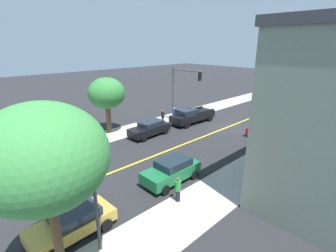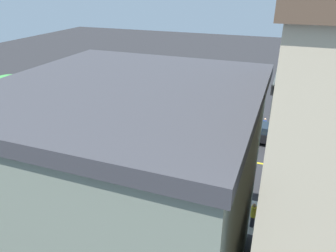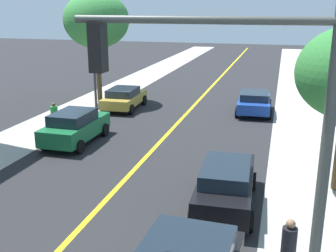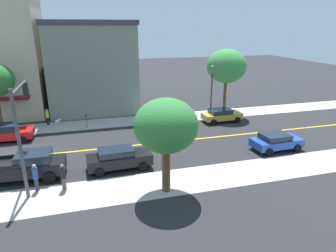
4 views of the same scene
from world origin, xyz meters
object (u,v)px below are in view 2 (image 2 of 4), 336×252
object	(u,v)px
street_tree_right_corner	(12,98)
gold_sedan_left_curb	(56,143)
blue_sedan_right_curb	(96,110)
black_pickup_truck	(275,136)
pedestrian_yellow_shirt	(253,214)
pedestrian_green_shirt	(102,163)
pedestrian_black_shirt	(248,123)
small_dog	(237,216)
red_sedan_left_curb	(308,191)
parking_meter	(201,183)
green_sedan_left_curb	(128,155)
black_sedan_right_curb	(208,126)
pedestrian_blue_shirt	(264,126)
street_tree_left_far	(196,80)
fire_hydrant	(285,207)
traffic_light_mast	(273,95)
street_lamp	(41,121)

from	to	relation	value
street_tree_right_corner	gold_sedan_left_curb	world-z (taller)	street_tree_right_corner
blue_sedan_right_curb	black_pickup_truck	bearing A→B (deg)	176.91
black_pickup_truck	pedestrian_yellow_shirt	size ratio (longest dim) A/B	3.50
pedestrian_green_shirt	pedestrian_black_shirt	bearing A→B (deg)	2.06
pedestrian_black_shirt	small_dog	bearing A→B (deg)	20.78
red_sedan_left_curb	pedestrian_green_shirt	size ratio (longest dim) A/B	2.88
parking_meter	green_sedan_left_curb	bearing A→B (deg)	73.96
black_sedan_right_curb	black_pickup_truck	world-z (taller)	black_pickup_truck
street_tree_right_corner	pedestrian_blue_shirt	size ratio (longest dim) A/B	4.13
street_tree_right_corner	green_sedan_left_curb	bearing A→B (deg)	-73.06
gold_sedan_left_curb	pedestrian_blue_shirt	xyz separation A→B (m)	(9.92, -17.14, 0.22)
street_tree_left_far	red_sedan_left_curb	world-z (taller)	street_tree_left_far
blue_sedan_right_curb	pedestrian_green_shirt	bearing A→B (deg)	121.98
parking_meter	black_sedan_right_curb	distance (m)	10.16
fire_hydrant	small_dog	bearing A→B (deg)	126.81
street_tree_right_corner	parking_meter	bearing A→B (deg)	-87.53
pedestrian_black_shirt	red_sedan_left_curb	bearing A→B (deg)	44.07
pedestrian_blue_shirt	pedestrian_yellow_shirt	size ratio (longest dim) A/B	1.03
red_sedan_left_curb	small_dog	world-z (taller)	red_sedan_left_curb
street_tree_right_corner	pedestrian_yellow_shirt	bearing A→B (deg)	-94.07
fire_hydrant	black_pickup_truck	world-z (taller)	black_pickup_truck
fire_hydrant	small_dog	xyz separation A→B (m)	(-2.10, 2.80, 0.01)
street_tree_left_far	green_sedan_left_curb	distance (m)	12.49
blue_sedan_right_curb	black_pickup_truck	world-z (taller)	black_pickup_truck
pedestrian_blue_shirt	pedestrian_green_shirt	bearing A→B (deg)	-64.12
street_tree_right_corner	street_tree_left_far	bearing A→B (deg)	-36.85
blue_sedan_right_curb	pedestrian_blue_shirt	bearing A→B (deg)	-177.45
traffic_light_mast	pedestrian_black_shirt	world-z (taller)	traffic_light_mast
street_tree_right_corner	street_lamp	distance (m)	2.75
pedestrian_blue_shirt	fire_hydrant	bearing A→B (deg)	-7.45
black_pickup_truck	small_dog	bearing A→B (deg)	84.66
red_sedan_left_curb	street_lamp	bearing A→B (deg)	5.95
street_tree_left_far	traffic_light_mast	world-z (taller)	traffic_light_mast
traffic_light_mast	pedestrian_green_shirt	bearing A→B (deg)	-47.19
fire_hydrant	gold_sedan_left_curb	world-z (taller)	gold_sedan_left_curb
pedestrian_green_shirt	small_dog	distance (m)	11.20
red_sedan_left_curb	green_sedan_left_curb	world-z (taller)	green_sedan_left_curb
street_tree_left_far	pedestrian_black_shirt	world-z (taller)	street_tree_left_far
street_tree_left_far	pedestrian_yellow_shirt	bearing A→B (deg)	-151.97
pedestrian_blue_shirt	gold_sedan_left_curb	bearing A→B (deg)	-79.64
fire_hydrant	red_sedan_left_curb	size ratio (longest dim) A/B	0.16
street_lamp	pedestrian_blue_shirt	distance (m)	20.51
pedestrian_green_shirt	small_dog	world-z (taller)	pedestrian_green_shirt
gold_sedan_left_curb	black_sedan_right_curb	world-z (taller)	black_sedan_right_curb
street_lamp	black_sedan_right_curb	distance (m)	15.41
street_tree_right_corner	street_lamp	world-z (taller)	street_tree_right_corner
pedestrian_black_shirt	pedestrian_blue_shirt	bearing A→B (deg)	94.75
parking_meter	small_dog	distance (m)	3.50
street_lamp	pedestrian_yellow_shirt	xyz separation A→B (m)	(-1.96, -17.30, -2.72)
street_lamp	black_pickup_truck	bearing A→B (deg)	-61.00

